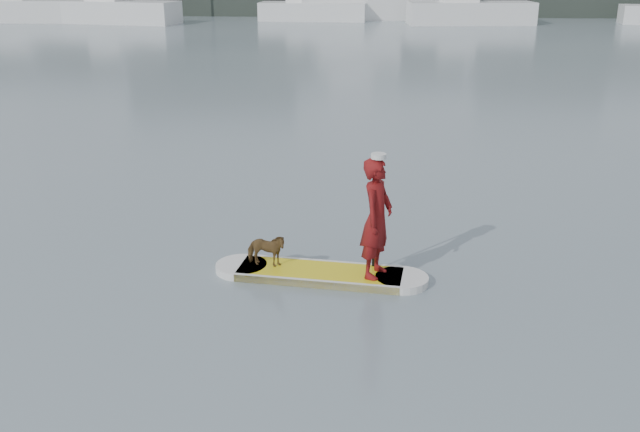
# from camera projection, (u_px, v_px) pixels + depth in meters

# --- Properties ---
(ground) EXTENTS (140.00, 140.00, 0.00)m
(ground) POSITION_uv_depth(u_px,v_px,m) (125.00, 332.00, 9.34)
(ground) COLOR slate
(ground) RESTS_ON ground
(paddleboard) EXTENTS (3.28, 1.12, 0.12)m
(paddleboard) POSITION_uv_depth(u_px,v_px,m) (320.00, 274.00, 10.89)
(paddleboard) COLOR yellow
(paddleboard) RESTS_ON ground
(paddler) EXTENTS (0.64, 0.77, 1.81)m
(paddler) POSITION_uv_depth(u_px,v_px,m) (377.00, 218.00, 10.40)
(paddler) COLOR maroon
(paddler) RESTS_ON paddleboard
(white_cap) EXTENTS (0.22, 0.22, 0.07)m
(white_cap) POSITION_uv_depth(u_px,v_px,m) (379.00, 156.00, 10.08)
(white_cap) COLOR silver
(white_cap) RESTS_ON paddler
(dog) EXTENTS (0.67, 0.38, 0.53)m
(dog) POSITION_uv_depth(u_px,v_px,m) (266.00, 250.00, 10.92)
(dog) COLOR #51351B
(dog) RESTS_ON paddleboard
(paddle) EXTENTS (0.10, 0.30, 2.00)m
(paddle) POSITION_uv_depth(u_px,v_px,m) (376.00, 225.00, 10.76)
(paddle) COLOR black
(paddle) RESTS_ON ground
(sailboat_b) EXTENTS (9.51, 2.93, 14.10)m
(sailboat_b) POSITION_uv_depth(u_px,v_px,m) (23.00, 8.00, 51.94)
(sailboat_b) COLOR white
(sailboat_b) RESTS_ON ground
(sailboat_c) EXTENTS (9.01, 4.55, 12.37)m
(sailboat_c) POSITION_uv_depth(u_px,v_px,m) (117.00, 10.00, 50.80)
(sailboat_c) COLOR white
(sailboat_c) RESTS_ON ground
(sailboat_d) EXTENTS (8.03, 3.00, 11.61)m
(sailboat_d) POSITION_uv_depth(u_px,v_px,m) (312.00, 9.00, 52.82)
(sailboat_d) COLOR white
(sailboat_d) RESTS_ON ground
(sailboat_e) EXTENTS (8.95, 3.65, 12.64)m
(sailboat_e) POSITION_uv_depth(u_px,v_px,m) (470.00, 11.00, 50.10)
(sailboat_e) COLOR white
(sailboat_e) RESTS_ON ground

